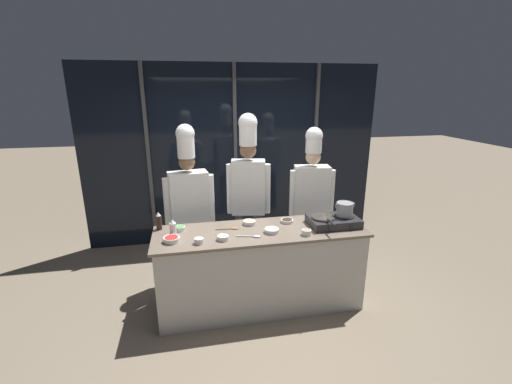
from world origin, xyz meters
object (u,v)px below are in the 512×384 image
Objects in this scene: prep_bowl_bell_pepper at (171,239)px; prep_bowl_rice at (272,230)px; chef_head at (189,197)px; stock_pot at (345,209)px; portable_stove at (333,221)px; chef_line at (311,191)px; prep_bowl_mushrooms at (306,232)px; prep_bowl_chicken at (199,240)px; prep_bowl_soy_glaze at (287,221)px; prep_bowl_garlic at (223,237)px; squeeze_bottle_soy at (159,221)px; prep_bowl_ginger at (249,222)px; squeeze_bottle_clear at (173,228)px; serving_spoon_slotted at (232,228)px; serving_spoon_solid at (253,236)px; chef_sous at (249,183)px; prep_bowl_scallions at (180,228)px; frying_pan at (323,216)px.

prep_bowl_bell_pepper reaches higher than prep_bowl_rice.
stock_pot is at bearing 149.06° from chef_head.
portable_stove is 0.28× the size of chef_line.
prep_bowl_chicken is at bearing 179.23° from prep_bowl_mushrooms.
prep_bowl_garlic is at bearing -157.10° from prep_bowl_soy_glaze.
squeeze_bottle_soy is 2.12× the size of prep_bowl_chicken.
prep_bowl_chicken is 0.05× the size of chef_line.
prep_bowl_ginger is (0.33, 0.34, -0.00)m from prep_bowl_garlic.
prep_bowl_garlic is (-1.35, -0.14, -0.16)m from stock_pot.
prep_bowl_garlic reaches higher than prep_bowl_ginger.
prep_bowl_garlic is (-0.85, 0.05, -0.01)m from prep_bowl_mushrooms.
prep_bowl_garlic is (-1.23, -0.14, -0.02)m from portable_stove.
squeeze_bottle_clear is 0.10× the size of chef_line.
serving_spoon_slotted and serving_spoon_solid have the same top height.
chef_head reaches higher than prep_bowl_rice.
prep_bowl_ginger is at bearing 86.84° from serving_spoon_solid.
stock_pot is at bearing 151.73° from chef_sous.
chef_head reaches higher than squeeze_bottle_soy.
prep_bowl_scallions is 0.53m from prep_bowl_garlic.
squeeze_bottle_soy is 0.77× the size of serving_spoon_solid.
prep_bowl_garlic reaches higher than prep_bowl_rice.
squeeze_bottle_clear reaches higher than prep_bowl_soy_glaze.
chef_sous is (-0.33, 0.57, 0.30)m from prep_bowl_soy_glaze.
prep_bowl_mushrooms is 0.41× the size of serving_spoon_slotted.
chef_sous reaches higher than chef_line.
frying_pan is (-0.12, -0.01, 0.07)m from portable_stove.
chef_head reaches higher than prep_bowl_soy_glaze.
serving_spoon_slotted is (0.12, 0.25, -0.02)m from prep_bowl_garlic.
chef_head is at bearing 94.92° from prep_bowl_chicken.
serving_spoon_solid is (-0.54, 0.06, -0.03)m from prep_bowl_mushrooms.
prep_bowl_scallions is 0.78× the size of prep_bowl_ginger.
serving_spoon_slotted is at bearing 64.00° from prep_bowl_garlic.
prep_bowl_bell_pepper is 0.65× the size of serving_spoon_slotted.
squeeze_bottle_clear is 1.16× the size of prep_bowl_bell_pepper.
frying_pan reaches higher than prep_bowl_rice.
chef_sous is (0.84, 0.56, 0.29)m from prep_bowl_scallions.
frying_pan is 3.77× the size of prep_bowl_garlic.
prep_bowl_mushrooms is 0.65m from prep_bowl_ginger.
squeeze_bottle_clear is at bearing 28.22° from chef_line.
stock_pot is (0.12, 0.00, 0.13)m from portable_stove.
serving_spoon_slotted is (-0.40, 0.17, -0.02)m from prep_bowl_rice.
squeeze_bottle_soy reaches higher than prep_bowl_garlic.
chef_sous reaches higher than prep_bowl_ginger.
squeeze_bottle_clear is at bearing 178.60° from portable_stove.
serving_spoon_solid is at bearing -171.01° from frying_pan.
portable_stove is 0.93m from serving_spoon_solid.
chef_sous is at bearing 65.07° from serving_spoon_slotted.
prep_bowl_garlic reaches higher than serving_spoon_slotted.
prep_bowl_bell_pepper is 1.15× the size of prep_bowl_soy_glaze.
prep_bowl_mushrooms is at bearing 74.96° from chef_line.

